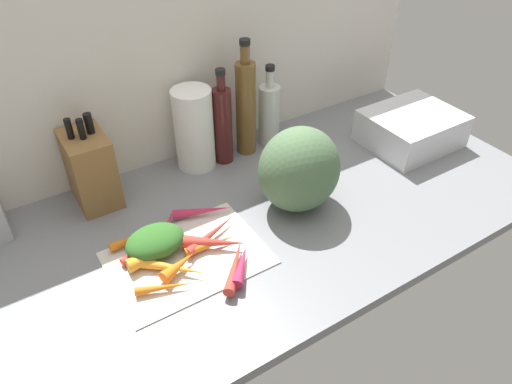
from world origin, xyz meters
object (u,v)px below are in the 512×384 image
at_px(cutting_board, 188,257).
at_px(carrot_8, 179,265).
at_px(carrot_3, 235,265).
at_px(carrot_0, 203,211).
at_px(carrot_7, 174,268).
at_px(bottle_0, 223,124).
at_px(bottle_1, 246,107).
at_px(carrot_2, 152,243).
at_px(dish_rack, 411,128).
at_px(winter_squash, 299,169).
at_px(knife_block, 91,169).
at_px(carrot_9, 211,234).
at_px(bottle_2, 269,113).
at_px(carrot_10, 211,244).
at_px(paper_towel_roll, 194,129).
at_px(carrot_5, 138,237).
at_px(carrot_4, 215,243).
at_px(carrot_1, 241,265).
at_px(carrot_6, 165,287).
at_px(carrot_11, 161,253).
at_px(carrot_12, 167,226).

xyz_separation_m(cutting_board, carrot_8, (-0.04, -0.03, 0.02)).
bearing_deg(carrot_8, carrot_3, -30.95).
xyz_separation_m(carrot_0, carrot_7, (-0.15, -0.15, -0.00)).
relative_size(carrot_8, bottle_0, 0.33).
bearing_deg(bottle_1, carrot_2, -148.78).
bearing_deg(dish_rack, winter_squash, -172.79).
bearing_deg(winter_squash, knife_block, 145.60).
relative_size(cutting_board, carrot_9, 2.15).
bearing_deg(carrot_8, carrot_9, 26.51).
bearing_deg(bottle_2, carrot_10, -138.91).
distance_m(carrot_7, knife_block, 0.39).
xyz_separation_m(carrot_8, paper_towel_roll, (0.24, 0.39, 0.10)).
relative_size(carrot_5, carrot_7, 0.90).
relative_size(carrot_2, bottle_0, 0.59).
distance_m(carrot_2, bottle_0, 0.44).
xyz_separation_m(carrot_4, carrot_8, (-0.11, -0.02, -0.00)).
bearing_deg(bottle_2, winter_squash, -110.09).
height_order(cutting_board, carrot_10, carrot_10).
height_order(carrot_9, bottle_1, bottle_1).
bearing_deg(paper_towel_roll, carrot_1, -103.89).
bearing_deg(carrot_0, dish_rack, -1.96).
distance_m(cutting_board, carrot_4, 0.08).
bearing_deg(paper_towel_roll, carrot_6, -124.66).
height_order(carrot_0, bottle_2, bottle_2).
xyz_separation_m(carrot_0, carrot_8, (-0.14, -0.15, 0.00)).
relative_size(carrot_2, carrot_7, 1.11).
bearing_deg(carrot_0, paper_towel_roll, 67.02).
distance_m(carrot_5, carrot_8, 0.15).
relative_size(carrot_10, carrot_11, 0.81).
xyz_separation_m(carrot_5, carrot_8, (0.04, -0.15, 0.00)).
bearing_deg(carrot_2, carrot_4, -33.98).
relative_size(carrot_9, dish_rack, 0.60).
bearing_deg(dish_rack, carrot_2, -179.08).
height_order(carrot_6, carrot_12, carrot_12).
bearing_deg(carrot_6, carrot_4, 20.14).
relative_size(carrot_3, bottle_1, 0.46).
distance_m(carrot_10, carrot_11, 0.12).
height_order(carrot_3, dish_rack, dish_rack).
bearing_deg(carrot_1, carrot_9, 93.69).
bearing_deg(bottle_1, carrot_5, -153.86).
distance_m(carrot_3, carrot_11, 0.18).
relative_size(carrot_4, bottle_1, 0.42).
relative_size(cutting_board, carrot_5, 2.56).
distance_m(bottle_0, bottle_1, 0.09).
relative_size(knife_block, bottle_0, 0.86).
distance_m(knife_block, bottle_1, 0.49).
height_order(carrot_2, bottle_1, bottle_1).
xyz_separation_m(carrot_4, carrot_11, (-0.13, 0.04, 0.00)).
xyz_separation_m(carrot_1, carrot_2, (-0.15, 0.18, -0.00)).
relative_size(carrot_12, paper_towel_roll, 0.48).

